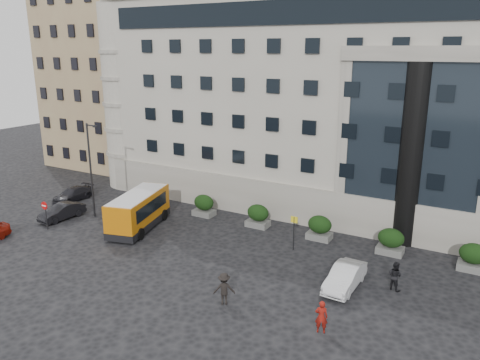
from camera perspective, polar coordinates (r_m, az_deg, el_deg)
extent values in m
plane|color=black|center=(32.34, -6.24, -9.66)|extent=(120.00, 120.00, 0.00)
cube|color=#A39E90|center=(47.15, 15.75, 9.32)|extent=(44.00, 24.00, 18.00)
cylinder|color=black|center=(35.01, 20.18, 2.70)|extent=(1.80, 1.80, 13.00)
cube|color=#967857|center=(60.15, -14.18, 11.67)|extent=(14.00, 14.00, 20.00)
cube|color=#7B6247|center=(75.88, -6.33, 13.57)|extent=(13.00, 13.00, 22.00)
cube|color=#575755|center=(40.26, -4.40, -3.99)|extent=(1.80, 1.20, 0.50)
ellipsoid|color=black|center=(39.96, -4.43, -2.74)|extent=(1.80, 1.26, 1.34)
cube|color=#575755|center=(37.76, 2.19, -5.32)|extent=(1.80, 1.20, 0.50)
ellipsoid|color=black|center=(37.44, 2.21, -4.00)|extent=(1.80, 1.26, 1.34)
cube|color=#575755|center=(35.85, 9.63, -6.73)|extent=(1.80, 1.20, 0.50)
ellipsoid|color=black|center=(35.51, 9.70, -5.36)|extent=(1.80, 1.26, 1.34)
cube|color=#575755|center=(34.62, 17.80, -8.14)|extent=(1.80, 1.20, 0.50)
ellipsoid|color=black|center=(34.26, 17.93, -6.73)|extent=(1.80, 1.26, 1.34)
cube|color=#575755|center=(34.14, 26.44, -9.45)|extent=(1.80, 1.20, 0.50)
ellipsoid|color=black|center=(33.78, 26.64, -8.03)|extent=(1.80, 1.26, 1.34)
cylinder|color=#262628|center=(40.76, -17.73, 1.05)|extent=(0.16, 0.16, 8.00)
cylinder|color=#262628|center=(39.68, -17.74, 6.36)|extent=(0.90, 0.12, 0.12)
cube|color=black|center=(39.36, -17.29, 6.25)|extent=(0.35, 0.18, 0.14)
cylinder|color=#262628|center=(33.35, 6.57, -6.51)|extent=(0.08, 0.08, 2.50)
cube|color=yellow|center=(32.96, 6.63, -4.82)|extent=(0.50, 0.06, 0.45)
cylinder|color=#262628|center=(39.88, -22.55, -4.10)|extent=(0.08, 0.08, 2.20)
cylinder|color=red|center=(39.57, -22.75, -2.90)|extent=(0.64, 0.05, 0.64)
cube|color=white|center=(39.55, -22.80, -2.91)|extent=(0.45, 0.04, 0.10)
cube|color=#C46909|center=(37.79, -12.27, -3.37)|extent=(3.95, 7.12, 2.25)
cube|color=black|center=(38.21, -12.16, -5.10)|extent=(4.00, 7.16, 0.55)
cube|color=black|center=(37.73, -12.28, -3.07)|extent=(3.63, 5.69, 1.01)
cube|color=silver|center=(37.46, -12.36, -1.82)|extent=(3.75, 6.76, 0.18)
cylinder|color=black|center=(36.98, -15.28, -6.03)|extent=(0.50, 0.94, 0.90)
cylinder|color=black|center=(35.92, -12.05, -6.47)|extent=(0.50, 0.94, 0.90)
cylinder|color=black|center=(40.51, -12.25, -3.89)|extent=(0.50, 0.94, 0.90)
cylinder|color=black|center=(39.54, -9.25, -4.22)|extent=(0.50, 0.94, 0.90)
cube|color=#98250B|center=(49.09, -8.13, 1.06)|extent=(2.50, 3.64, 2.41)
cube|color=#98250B|center=(47.45, -10.15, -0.03)|extent=(2.24, 1.71, 1.64)
cube|color=black|center=(46.90, -10.74, 0.18)|extent=(1.83, 0.27, 0.77)
cylinder|color=black|center=(48.43, -10.92, -0.61)|extent=(0.32, 0.83, 0.81)
cylinder|color=black|center=(47.00, -9.10, -1.02)|extent=(0.32, 0.83, 0.81)
cylinder|color=black|center=(50.61, -8.38, 0.23)|extent=(0.32, 0.83, 0.81)
cylinder|color=black|center=(49.24, -6.57, -0.15)|extent=(0.32, 0.83, 0.81)
imported|color=black|center=(41.93, -20.88, -3.64)|extent=(1.69, 4.01, 1.29)
imported|color=black|center=(46.61, -19.73, -1.66)|extent=(1.84, 4.24, 1.21)
imported|color=black|center=(52.03, -8.40, 1.04)|extent=(2.60, 5.37, 1.47)
imported|color=silver|center=(29.15, 12.67, -11.46)|extent=(1.60, 4.24, 1.38)
imported|color=maroon|center=(24.74, 9.88, -16.10)|extent=(0.74, 0.60, 1.76)
imported|color=black|center=(29.63, 18.37, -11.01)|extent=(1.06, 0.95, 1.79)
imported|color=black|center=(26.72, -1.94, -13.12)|extent=(1.39, 1.21, 1.87)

